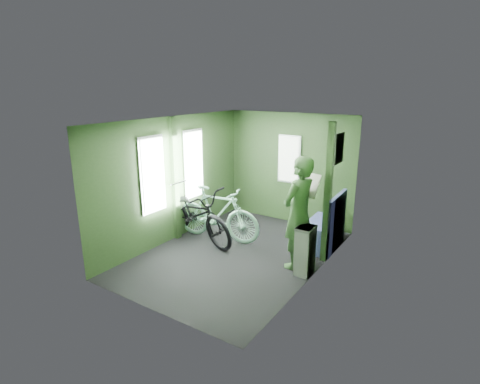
# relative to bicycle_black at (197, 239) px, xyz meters

# --- Properties ---
(room) EXTENTS (4.00, 4.02, 2.31)m
(room) POSITION_rel_bicycle_black_xyz_m (0.96, -0.07, 1.44)
(room) COLOR black
(room) RESTS_ON ground
(bicycle_black) EXTENTS (2.21, 1.46, 1.18)m
(bicycle_black) POSITION_rel_bicycle_black_xyz_m (0.00, 0.00, 0.00)
(bicycle_black) COLOR black
(bicycle_black) RESTS_ON ground
(bicycle_mint) EXTENTS (1.78, 0.75, 1.06)m
(bicycle_mint) POSITION_rel_bicycle_black_xyz_m (0.32, 0.23, 0.00)
(bicycle_mint) COLOR #86CAAA
(bicycle_mint) RESTS_ON ground
(passenger) EXTENTS (0.57, 0.79, 1.81)m
(passenger) POSITION_rel_bicycle_black_xyz_m (2.04, 0.06, 0.91)
(passenger) COLOR #3A5F34
(passenger) RESTS_ON ground
(waste_box) EXTENTS (0.23, 0.32, 0.78)m
(waste_box) POSITION_rel_bicycle_black_xyz_m (2.25, -0.12, 0.39)
(waste_box) COLOR slate
(waste_box) RESTS_ON ground
(bench_seat) EXTENTS (0.58, 0.98, 1.01)m
(bench_seat) POSITION_rel_bicycle_black_xyz_m (2.14, 1.01, 0.30)
(bench_seat) COLOR navy
(bench_seat) RESTS_ON ground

